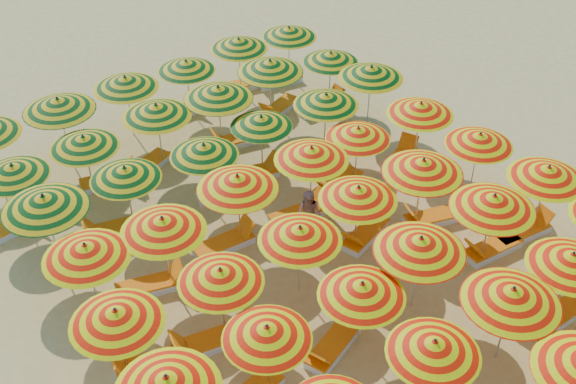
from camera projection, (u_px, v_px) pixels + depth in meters
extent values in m
plane|color=#DFB663|center=(299.00, 247.00, 19.87)|extent=(120.00, 120.00, 0.00)
cylinder|color=silver|center=(429.00, 374.00, 15.25)|extent=(0.04, 0.04, 1.99)
cone|color=orange|center=(434.00, 347.00, 14.72)|extent=(2.50, 2.50, 0.38)
sphere|color=black|center=(435.00, 340.00, 14.59)|extent=(0.07, 0.07, 0.07)
cylinder|color=silver|center=(504.00, 325.00, 16.16)|extent=(0.04, 0.04, 2.22)
cone|color=orange|center=(512.00, 296.00, 15.57)|extent=(2.75, 2.75, 0.42)
sphere|color=black|center=(514.00, 288.00, 15.42)|extent=(0.07, 0.07, 0.07)
cylinder|color=silver|center=(563.00, 287.00, 17.22)|extent=(0.04, 0.04, 2.06)
cone|color=orange|center=(572.00, 260.00, 16.67)|extent=(2.73, 2.73, 0.39)
sphere|color=black|center=(574.00, 253.00, 16.53)|extent=(0.07, 0.07, 0.07)
cone|color=orange|center=(167.00, 383.00, 13.85)|extent=(2.66, 2.66, 0.41)
sphere|color=black|center=(166.00, 376.00, 13.70)|extent=(0.07, 0.07, 0.07)
cylinder|color=silver|center=(268.00, 358.00, 15.60)|extent=(0.04, 0.04, 1.95)
cone|color=orange|center=(267.00, 332.00, 15.08)|extent=(2.18, 2.18, 0.37)
sphere|color=black|center=(267.00, 326.00, 14.95)|extent=(0.07, 0.07, 0.07)
cylinder|color=silver|center=(360.00, 316.00, 16.53)|extent=(0.04, 0.04, 2.01)
cone|color=orange|center=(362.00, 289.00, 15.99)|extent=(2.38, 2.38, 0.38)
sphere|color=black|center=(363.00, 282.00, 15.86)|extent=(0.07, 0.07, 0.07)
cylinder|color=silver|center=(416.00, 274.00, 17.45)|extent=(0.04, 0.04, 2.22)
cone|color=orange|center=(420.00, 245.00, 16.86)|extent=(2.72, 2.72, 0.42)
sphere|color=black|center=(422.00, 237.00, 16.71)|extent=(0.07, 0.07, 0.07)
cylinder|color=silver|center=(487.00, 231.00, 18.72)|extent=(0.04, 0.04, 2.21)
cone|color=orange|center=(494.00, 202.00, 18.13)|extent=(2.63, 2.63, 0.42)
sphere|color=black|center=(495.00, 194.00, 17.98)|extent=(0.07, 0.07, 0.07)
cylinder|color=silver|center=(540.00, 199.00, 19.83)|extent=(0.04, 0.04, 2.11)
cone|color=orange|center=(548.00, 173.00, 19.27)|extent=(2.37, 2.37, 0.40)
sphere|color=black|center=(550.00, 166.00, 19.13)|extent=(0.07, 0.07, 0.07)
cylinder|color=silver|center=(122.00, 344.00, 15.83)|extent=(0.04, 0.04, 2.07)
cone|color=orange|center=(116.00, 316.00, 15.28)|extent=(2.71, 2.71, 0.39)
sphere|color=black|center=(114.00, 309.00, 15.14)|extent=(0.07, 0.07, 0.07)
cylinder|color=silver|center=(223.00, 302.00, 16.86)|extent=(0.04, 0.04, 2.02)
cone|color=orange|center=(220.00, 275.00, 16.32)|extent=(2.33, 2.33, 0.38)
sphere|color=black|center=(220.00, 268.00, 16.18)|extent=(0.07, 0.07, 0.07)
cylinder|color=silver|center=(300.00, 261.00, 17.93)|extent=(0.04, 0.04, 2.08)
cone|color=orange|center=(300.00, 233.00, 17.37)|extent=(2.53, 2.53, 0.40)
sphere|color=black|center=(300.00, 226.00, 17.23)|extent=(0.07, 0.07, 0.07)
cylinder|color=silver|center=(356.00, 220.00, 19.16)|extent=(0.04, 0.04, 2.08)
cone|color=orange|center=(358.00, 193.00, 18.61)|extent=(2.73, 2.73, 0.40)
sphere|color=black|center=(359.00, 186.00, 18.47)|extent=(0.07, 0.07, 0.07)
cylinder|color=silver|center=(419.00, 194.00, 19.91)|extent=(0.04, 0.04, 2.23)
cone|color=orange|center=(423.00, 166.00, 19.32)|extent=(2.92, 2.92, 0.42)
sphere|color=black|center=(424.00, 159.00, 19.17)|extent=(0.07, 0.07, 0.07)
cylinder|color=silver|center=(475.00, 164.00, 21.27)|extent=(0.04, 0.04, 1.98)
cone|color=orange|center=(480.00, 139.00, 20.74)|extent=(2.24, 2.24, 0.38)
sphere|color=black|center=(481.00, 133.00, 20.61)|extent=(0.07, 0.07, 0.07)
cylinder|color=silver|center=(92.00, 279.00, 17.40)|extent=(0.04, 0.04, 2.11)
cone|color=orange|center=(86.00, 251.00, 16.84)|extent=(2.80, 2.80, 0.40)
sphere|color=black|center=(84.00, 244.00, 16.70)|extent=(0.07, 0.07, 0.07)
cylinder|color=silver|center=(167.00, 253.00, 18.11)|extent=(0.04, 0.04, 2.15)
cone|color=orange|center=(163.00, 224.00, 17.54)|extent=(2.21, 2.21, 0.41)
sphere|color=black|center=(162.00, 217.00, 17.39)|extent=(0.07, 0.07, 0.07)
cylinder|color=silver|center=(239.00, 210.00, 19.40)|extent=(0.04, 0.04, 2.19)
cone|color=orange|center=(237.00, 182.00, 18.82)|extent=(2.46, 2.46, 0.42)
sphere|color=black|center=(237.00, 175.00, 18.67)|extent=(0.07, 0.07, 0.07)
cylinder|color=silver|center=(311.00, 180.00, 20.53)|extent=(0.04, 0.04, 2.11)
cone|color=orange|center=(311.00, 154.00, 19.96)|extent=(2.31, 2.31, 0.40)
sphere|color=black|center=(312.00, 147.00, 19.82)|extent=(0.07, 0.07, 0.07)
cylinder|color=silver|center=(356.00, 157.00, 21.59)|extent=(0.04, 0.04, 1.94)
cone|color=orange|center=(358.00, 133.00, 21.08)|extent=(2.17, 2.17, 0.37)
sphere|color=black|center=(358.00, 127.00, 20.95)|extent=(0.06, 0.06, 0.06)
cylinder|color=silver|center=(417.00, 133.00, 22.48)|extent=(0.04, 0.04, 2.06)
cone|color=orange|center=(421.00, 109.00, 21.93)|extent=(2.53, 2.53, 0.39)
sphere|color=black|center=(421.00, 102.00, 21.79)|extent=(0.07, 0.07, 0.07)
cylinder|color=silver|center=(52.00, 231.00, 18.69)|extent=(0.04, 0.04, 2.23)
cone|color=#6B6405|center=(44.00, 202.00, 18.10)|extent=(2.89, 2.89, 0.42)
sphere|color=black|center=(42.00, 195.00, 17.95)|extent=(0.07, 0.07, 0.07)
cylinder|color=silver|center=(129.00, 198.00, 20.00)|extent=(0.04, 0.04, 1.97)
cone|color=#6B6405|center=(125.00, 173.00, 19.48)|extent=(2.00, 2.00, 0.37)
sphere|color=black|center=(124.00, 167.00, 19.35)|extent=(0.07, 0.07, 0.07)
cylinder|color=silver|center=(206.00, 174.00, 20.85)|extent=(0.04, 0.04, 1.98)
cone|color=#6B6405|center=(204.00, 150.00, 20.32)|extent=(2.40, 2.40, 0.38)
sphere|color=black|center=(203.00, 144.00, 20.19)|extent=(0.07, 0.07, 0.07)
cylinder|color=silver|center=(262.00, 144.00, 22.15)|extent=(0.04, 0.04, 1.90)
cone|color=#6B6405|center=(261.00, 121.00, 21.64)|extent=(1.93, 1.93, 0.36)
sphere|color=black|center=(261.00, 115.00, 21.51)|extent=(0.06, 0.06, 0.06)
cylinder|color=silver|center=(325.00, 124.00, 22.91)|extent=(0.04, 0.04, 2.06)
cone|color=#6B6405|center=(326.00, 99.00, 22.36)|extent=(2.24, 2.24, 0.39)
sphere|color=black|center=(326.00, 93.00, 22.22)|extent=(0.07, 0.07, 0.07)
cylinder|color=silver|center=(369.00, 97.00, 24.15)|extent=(0.04, 0.04, 2.15)
cone|color=#6B6405|center=(371.00, 72.00, 23.58)|extent=(2.57, 2.57, 0.41)
sphere|color=black|center=(372.00, 66.00, 23.43)|extent=(0.07, 0.07, 0.07)
cylinder|color=silver|center=(20.00, 195.00, 20.11)|extent=(0.04, 0.04, 1.96)
cone|color=#6B6405|center=(13.00, 170.00, 19.59)|extent=(2.25, 2.25, 0.37)
sphere|color=black|center=(11.00, 164.00, 19.46)|extent=(0.07, 0.07, 0.07)
cylinder|color=silver|center=(89.00, 166.00, 21.13)|extent=(0.04, 0.04, 2.01)
cone|color=#6B6405|center=(84.00, 142.00, 20.60)|extent=(2.20, 2.20, 0.38)
sphere|color=black|center=(82.00, 135.00, 20.46)|extent=(0.07, 0.07, 0.07)
cylinder|color=silver|center=(160.00, 136.00, 22.30)|extent=(0.04, 0.04, 2.13)
cone|color=#6B6405|center=(156.00, 110.00, 21.74)|extent=(2.60, 2.60, 0.40)
sphere|color=black|center=(155.00, 104.00, 21.59)|extent=(0.07, 0.07, 0.07)
cylinder|color=silver|center=(220.00, 118.00, 23.03)|extent=(0.04, 0.04, 2.19)
cone|color=#6B6405|center=(218.00, 93.00, 22.45)|extent=(2.42, 2.42, 0.42)
sphere|color=black|center=(218.00, 86.00, 22.30)|extent=(0.07, 0.07, 0.07)
cylinder|color=silver|center=(271.00, 91.00, 24.36)|extent=(0.04, 0.04, 2.21)
cone|color=#6B6405|center=(270.00, 66.00, 23.77)|extent=(2.72, 2.72, 0.42)
sphere|color=black|center=(270.00, 59.00, 23.62)|extent=(0.07, 0.07, 0.07)
cylinder|color=silver|center=(330.00, 79.00, 25.32)|extent=(0.04, 0.04, 1.94)
cone|color=#6B6405|center=(331.00, 57.00, 24.80)|extent=(2.43, 2.43, 0.37)
sphere|color=black|center=(331.00, 52.00, 24.67)|extent=(0.06, 0.06, 0.06)
cylinder|color=silver|center=(64.00, 131.00, 22.43)|extent=(0.04, 0.04, 2.22)
cone|color=#6B6405|center=(58.00, 104.00, 21.84)|extent=(2.75, 2.75, 0.42)
sphere|color=black|center=(57.00, 98.00, 21.69)|extent=(0.07, 0.07, 0.07)
cylinder|color=silver|center=(129.00, 107.00, 23.68)|extent=(0.04, 0.04, 2.11)
cone|color=#6B6405|center=(125.00, 82.00, 23.12)|extent=(2.53, 2.53, 0.40)
sphere|color=black|center=(124.00, 76.00, 22.97)|extent=(0.07, 0.07, 0.07)
cylinder|color=silver|center=(188.00, 88.00, 24.81)|extent=(0.04, 0.04, 1.96)
cone|color=#6B6405|center=(186.00, 66.00, 24.29)|extent=(2.13, 2.13, 0.37)
sphere|color=black|center=(186.00, 60.00, 24.16)|extent=(0.07, 0.07, 0.07)
cylinder|color=silver|center=(240.00, 66.00, 25.95)|extent=(0.04, 0.04, 2.05)
cone|color=#6B6405|center=(239.00, 44.00, 25.40)|extent=(2.57, 2.57, 0.39)
sphere|color=black|center=(238.00, 38.00, 25.26)|extent=(0.07, 0.07, 0.07)
cylinder|color=silver|center=(289.00, 54.00, 26.72)|extent=(0.04, 0.04, 2.02)
cone|color=#6B6405|center=(289.00, 32.00, 26.18)|extent=(2.35, 2.35, 0.38)
sphere|color=black|center=(289.00, 26.00, 26.05)|extent=(0.07, 0.07, 0.07)
cube|color=white|center=(572.00, 307.00, 17.97)|extent=(1.72, 0.63, 0.20)
cube|color=orange|center=(573.00, 303.00, 17.89)|extent=(1.72, 0.63, 0.06)
cube|color=white|center=(333.00, 347.00, 16.97)|extent=(1.80, 1.11, 0.20)
cube|color=orange|center=(333.00, 343.00, 16.89)|extent=(1.80, 1.11, 0.06)
cube|color=orange|center=(318.00, 357.00, 16.30)|extent=(0.53, 0.67, 0.48)
cube|color=white|center=(493.00, 249.00, 19.64)|extent=(1.75, 0.76, 0.20)
cube|color=orange|center=(493.00, 246.00, 19.56)|extent=(1.75, 0.76, 0.06)
cube|color=orange|center=(475.00, 249.00, 19.14)|extent=(0.43, 0.62, 0.48)
cube|color=white|center=(521.00, 234.00, 20.15)|extent=(1.76, 0.81, 0.20)
cube|color=orange|center=(522.00, 230.00, 20.07)|extent=(1.76, 0.81, 0.06)
cube|color=orange|center=(542.00, 216.00, 20.20)|extent=(0.44, 0.62, 0.48)
cube|color=white|center=(153.00, 365.00, 16.55)|extent=(1.79, 1.01, 0.20)
cube|color=orange|center=(153.00, 361.00, 16.47)|extent=(1.79, 1.01, 0.06)
cube|color=orange|center=(121.00, 364.00, 16.13)|extent=(0.50, 0.66, 0.48)
cube|color=white|center=(209.00, 343.00, 17.05)|extent=(1.79, 0.95, 0.20)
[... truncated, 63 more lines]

